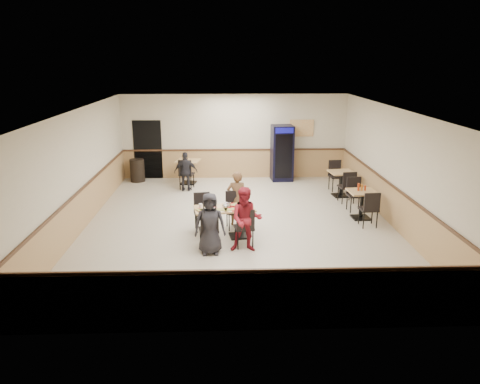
{
  "coord_description": "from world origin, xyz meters",
  "views": [
    {
      "loc": [
        -0.38,
        -11.58,
        4.21
      ],
      "look_at": [
        0.01,
        -0.5,
        1.02
      ],
      "focal_mm": 35.0,
      "sensor_mm": 36.0,
      "label": 1
    }
  ],
  "objects_px": {
    "diner_woman_left": "(210,224)",
    "pepsi_cooler": "(282,153)",
    "back_table": "(188,168)",
    "diner_man_opposite": "(237,198)",
    "side_table_near": "(362,200)",
    "lone_diner": "(186,172)",
    "diner_woman_right": "(246,220)",
    "side_table_far": "(341,180)",
    "trash_bin": "(137,170)",
    "main_table": "(225,218)"
  },
  "relations": [
    {
      "from": "diner_woman_left",
      "to": "pepsi_cooler",
      "type": "distance_m",
      "value": 6.9
    },
    {
      "from": "main_table",
      "to": "diner_woman_right",
      "type": "height_order",
      "value": "diner_woman_right"
    },
    {
      "from": "side_table_far",
      "to": "trash_bin",
      "type": "xyz_separation_m",
      "value": [
        -6.73,
        2.08,
        -0.13
      ]
    },
    {
      "from": "main_table",
      "to": "back_table",
      "type": "bearing_deg",
      "value": 94.95
    },
    {
      "from": "trash_bin",
      "to": "diner_woman_left",
      "type": "bearing_deg",
      "value": -66.98
    },
    {
      "from": "lone_diner",
      "to": "trash_bin",
      "type": "bearing_deg",
      "value": -35.87
    },
    {
      "from": "main_table",
      "to": "side_table_far",
      "type": "distance_m",
      "value": 5.02
    },
    {
      "from": "pepsi_cooler",
      "to": "diner_woman_right",
      "type": "bearing_deg",
      "value": -107.26
    },
    {
      "from": "main_table",
      "to": "pepsi_cooler",
      "type": "relative_size",
      "value": 0.78
    },
    {
      "from": "diner_woman_left",
      "to": "lone_diner",
      "type": "height_order",
      "value": "diner_woman_left"
    },
    {
      "from": "main_table",
      "to": "lone_diner",
      "type": "xyz_separation_m",
      "value": [
        -1.25,
        4.22,
        0.14
      ]
    },
    {
      "from": "side_table_far",
      "to": "pepsi_cooler",
      "type": "distance_m",
      "value": 2.71
    },
    {
      "from": "lone_diner",
      "to": "back_table",
      "type": "height_order",
      "value": "lone_diner"
    },
    {
      "from": "diner_man_opposite",
      "to": "side_table_far",
      "type": "bearing_deg",
      "value": -141.7
    },
    {
      "from": "diner_woman_left",
      "to": "back_table",
      "type": "bearing_deg",
      "value": 95.32
    },
    {
      "from": "diner_woman_right",
      "to": "side_table_near",
      "type": "bearing_deg",
      "value": 36.06
    },
    {
      "from": "diner_man_opposite",
      "to": "pepsi_cooler",
      "type": "relative_size",
      "value": 0.74
    },
    {
      "from": "diner_woman_right",
      "to": "side_table_far",
      "type": "distance_m",
      "value": 5.3
    },
    {
      "from": "main_table",
      "to": "diner_man_opposite",
      "type": "xyz_separation_m",
      "value": [
        0.32,
        0.92,
        0.21
      ]
    },
    {
      "from": "diner_man_opposite",
      "to": "lone_diner",
      "type": "distance_m",
      "value": 3.65
    },
    {
      "from": "diner_woman_left",
      "to": "back_table",
      "type": "distance_m",
      "value": 6.15
    },
    {
      "from": "diner_woman_left",
      "to": "back_table",
      "type": "height_order",
      "value": "diner_woman_left"
    },
    {
      "from": "side_table_near",
      "to": "back_table",
      "type": "bearing_deg",
      "value": 142.08
    },
    {
      "from": "main_table",
      "to": "pepsi_cooler",
      "type": "bearing_deg",
      "value": 61.11
    },
    {
      "from": "side_table_far",
      "to": "back_table",
      "type": "xyz_separation_m",
      "value": [
        -4.92,
        1.73,
        0.02
      ]
    },
    {
      "from": "main_table",
      "to": "side_table_far",
      "type": "height_order",
      "value": "side_table_far"
    },
    {
      "from": "side_table_far",
      "to": "back_table",
      "type": "height_order",
      "value": "back_table"
    },
    {
      "from": "lone_diner",
      "to": "side_table_far",
      "type": "distance_m",
      "value": 4.98
    },
    {
      "from": "diner_woman_right",
      "to": "diner_man_opposite",
      "type": "xyz_separation_m",
      "value": [
        -0.16,
        1.73,
        -0.03
      ]
    },
    {
      "from": "back_table",
      "to": "trash_bin",
      "type": "distance_m",
      "value": 1.85
    },
    {
      "from": "side_table_far",
      "to": "pepsi_cooler",
      "type": "xyz_separation_m",
      "value": [
        -1.62,
        2.12,
        0.45
      ]
    },
    {
      "from": "pepsi_cooler",
      "to": "trash_bin",
      "type": "height_order",
      "value": "pepsi_cooler"
    },
    {
      "from": "side_table_near",
      "to": "diner_man_opposite",
      "type": "bearing_deg",
      "value": -173.7
    },
    {
      "from": "diner_man_opposite",
      "to": "lone_diner",
      "type": "bearing_deg",
      "value": -63.03
    },
    {
      "from": "diner_man_opposite",
      "to": "back_table",
      "type": "relative_size",
      "value": 1.61
    },
    {
      "from": "lone_diner",
      "to": "trash_bin",
      "type": "xyz_separation_m",
      "value": [
        -1.81,
        1.28,
        -0.25
      ]
    },
    {
      "from": "side_table_near",
      "to": "trash_bin",
      "type": "distance_m",
      "value": 7.97
    },
    {
      "from": "back_table",
      "to": "diner_woman_right",
      "type": "bearing_deg",
      "value": -73.83
    },
    {
      "from": "diner_man_opposite",
      "to": "side_table_far",
      "type": "distance_m",
      "value": 4.19
    },
    {
      "from": "main_table",
      "to": "diner_woman_left",
      "type": "bearing_deg",
      "value": -117.9
    },
    {
      "from": "pepsi_cooler",
      "to": "lone_diner",
      "type": "bearing_deg",
      "value": -161.48
    },
    {
      "from": "side_table_far",
      "to": "trash_bin",
      "type": "relative_size",
      "value": 1.04
    },
    {
      "from": "diner_woman_left",
      "to": "side_table_far",
      "type": "distance_m",
      "value": 5.91
    },
    {
      "from": "back_table",
      "to": "lone_diner",
      "type": "bearing_deg",
      "value": -90.0
    },
    {
      "from": "back_table",
      "to": "trash_bin",
      "type": "bearing_deg",
      "value": 169.06
    },
    {
      "from": "trash_bin",
      "to": "main_table",
      "type": "bearing_deg",
      "value": -60.97
    },
    {
      "from": "main_table",
      "to": "back_table",
      "type": "height_order",
      "value": "back_table"
    },
    {
      "from": "diner_man_opposite",
      "to": "trash_bin",
      "type": "bearing_deg",
      "value": -52.05
    },
    {
      "from": "side_table_near",
      "to": "back_table",
      "type": "xyz_separation_m",
      "value": [
        -4.95,
        3.86,
        0.03
      ]
    },
    {
      "from": "side_table_far",
      "to": "pepsi_cooler",
      "type": "height_order",
      "value": "pepsi_cooler"
    }
  ]
}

